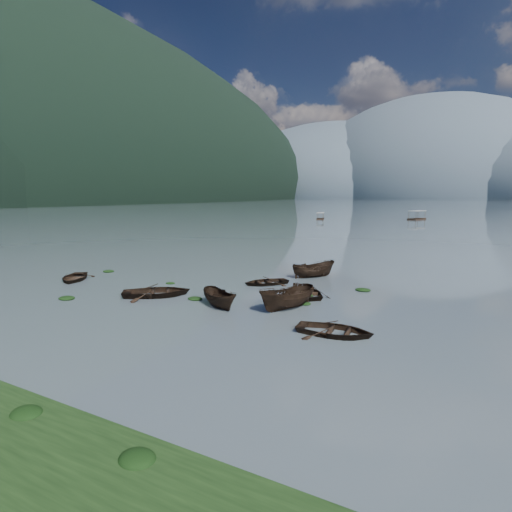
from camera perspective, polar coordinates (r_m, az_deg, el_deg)
The scene contains 21 objects.
ground_plane at distance 26.59m, azimuth -12.33°, elevation -7.75°, with size 2400.00×2400.00×0.00m, color #536068.
haze_mtn_a at distance 960.10m, azimuth 11.32°, elevation 8.11°, with size 520.00×520.00×280.00m, color #475666.
haze_mtn_b at distance 922.57m, azimuth 23.40°, elevation 7.55°, with size 520.00×520.00×340.00m, color #475666.
rowboat_0 at distance 38.76m, azimuth -24.51°, elevation -3.15°, with size 2.93×4.10×0.85m, color black.
rowboat_1 at distance 30.74m, azimuth -13.98°, elevation -5.56°, with size 3.51×4.92×1.02m, color black.
rowboat_2 at distance 27.09m, azimuth -5.16°, elevation -7.26°, with size 1.42×3.78×1.46m, color black.
rowboat_3 at distance 30.37m, azimuth 7.35°, elevation -5.54°, with size 2.78×3.90×0.81m, color black.
rowboat_4 at distance 22.27m, azimuth 11.15°, elevation -10.97°, with size 2.96×4.14×0.86m, color black.
rowboat_5 at distance 26.60m, azimuth 4.50°, elevation -7.56°, with size 1.73×4.59×1.77m, color black.
rowboat_7 at distance 33.68m, azimuth 1.42°, elevation -4.05°, with size 2.73×3.82×0.79m, color black.
rowboat_8 at distance 36.91m, azimuth 8.19°, elevation -3.01°, with size 1.62×4.31×1.66m, color black.
weed_clump_0 at distance 32.01m, azimuth -25.41°, elevation -5.59°, with size 1.24×1.01×0.27m, color black.
weed_clump_1 at distance 29.18m, azimuth -8.69°, elevation -6.16°, with size 1.12×0.90×0.25m, color black.
weed_clump_2 at distance 27.93m, azimuth 2.20°, elevation -6.74°, with size 1.10×0.88×0.24m, color black.
weed_clump_3 at distance 27.87m, azimuth 6.85°, elevation -6.83°, with size 1.00×0.85×0.22m, color black.
weed_clump_4 at distance 30.10m, azimuth 7.16°, elevation -5.67°, with size 1.10×0.87×0.23m, color black.
weed_clump_5 at distance 41.59m, azimuth -20.31°, elevation -2.14°, with size 1.17×0.95×0.25m, color black.
weed_clump_6 at distance 34.69m, azimuth -12.15°, elevation -3.87°, with size 0.85×0.71×0.18m, color black.
weed_clump_7 at distance 32.52m, azimuth 15.03°, elevation -4.82°, with size 1.19×0.96×0.26m, color black.
pontoon_left at distance 125.56m, azimuth 9.17°, elevation 5.21°, with size 2.14×5.14×1.97m, color black, non-canonical shape.
pontoon_centre at distance 131.59m, azimuth 21.97°, elevation 4.85°, with size 2.82×6.77×2.59m, color black, non-canonical shape.
Camera 1 is at (16.64, -19.35, 7.44)m, focal length 28.00 mm.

